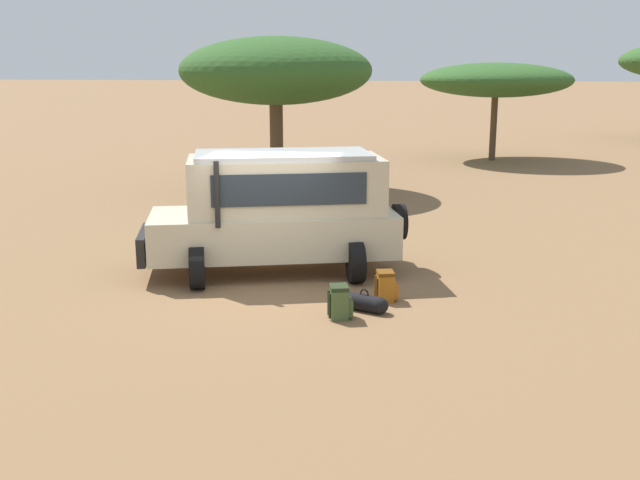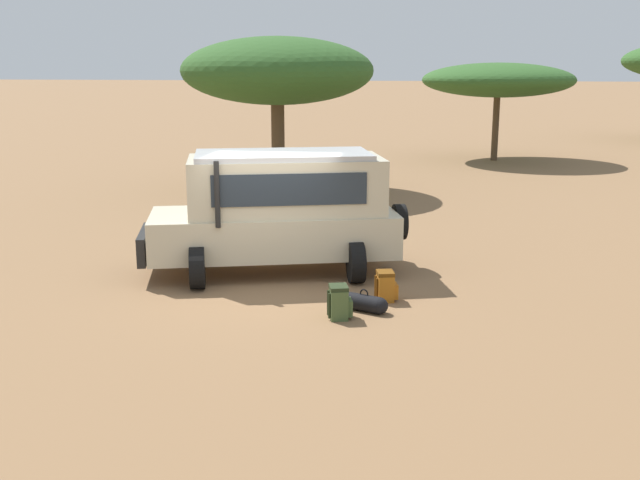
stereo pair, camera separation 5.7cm
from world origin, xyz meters
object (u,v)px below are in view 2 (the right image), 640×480
Objects in this scene: backpack_cluster_center at (339,302)px; acacia_tree_far_left at (277,71)px; backpack_beside_front_wheel at (386,286)px; acacia_tree_left_mid at (498,80)px; safari_vehicle at (279,209)px; duffel_bag_low_black_case at (364,303)px.

backpack_cluster_center is 13.41m from acacia_tree_far_left.
backpack_beside_front_wheel is at bearing 56.25° from backpack_cluster_center.
backpack_cluster_center is at bearing -101.49° from acacia_tree_left_mid.
safari_vehicle is at bearing -78.90° from acacia_tree_far_left.
safari_vehicle is at bearing -107.45° from acacia_tree_left_mid.
acacia_tree_left_mid is at bearing 78.51° from backpack_cluster_center.
backpack_beside_front_wheel is at bearing -69.91° from acacia_tree_far_left.
duffel_bag_low_black_case is 0.13× the size of acacia_tree_left_mid.
safari_vehicle is 9.56× the size of backpack_cluster_center.
backpack_beside_front_wheel is 0.08× the size of acacia_tree_left_mid.
safari_vehicle is 19.75m from acacia_tree_left_mid.
backpack_beside_front_wheel reaches higher than duffel_bag_low_black_case.
acacia_tree_far_left reaches higher than safari_vehicle.
backpack_beside_front_wheel is at bearing 61.96° from duffel_bag_low_black_case.
acacia_tree_left_mid reaches higher than duffel_bag_low_black_case.
safari_vehicle is 6.47× the size of duffel_bag_low_black_case.
backpack_beside_front_wheel is 0.09× the size of acacia_tree_far_left.
acacia_tree_left_mid is (7.80, 8.98, -0.47)m from acacia_tree_far_left.
duffel_bag_low_black_case is at bearing -72.35° from acacia_tree_far_left.
acacia_tree_far_left reaches higher than backpack_cluster_center.
acacia_tree_far_left is (-1.91, 9.75, 2.59)m from safari_vehicle.
safari_vehicle is 10.27m from acacia_tree_far_left.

